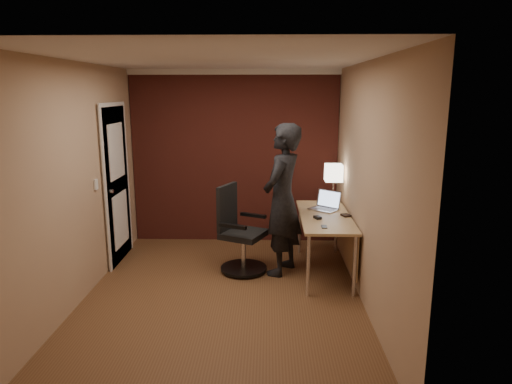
# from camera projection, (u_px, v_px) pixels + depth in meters

# --- Properties ---
(room) EXTENTS (4.00, 4.00, 4.00)m
(room) POSITION_uv_depth(u_px,v_px,m) (212.00, 153.00, 6.21)
(room) COLOR brown
(room) RESTS_ON ground
(desk) EXTENTS (0.60, 1.50, 0.73)m
(desk) POSITION_uv_depth(u_px,v_px,m) (331.00, 225.00, 5.54)
(desk) COLOR tan
(desk) RESTS_ON ground
(desk_lamp) EXTENTS (0.22, 0.22, 0.54)m
(desk_lamp) POSITION_uv_depth(u_px,v_px,m) (334.00, 173.00, 5.95)
(desk_lamp) COLOR silver
(desk_lamp) RESTS_ON desk
(laptop) EXTENTS (0.42, 0.41, 0.23)m
(laptop) POSITION_uv_depth(u_px,v_px,m) (326.00, 204.00, 5.78)
(laptop) COLOR silver
(laptop) RESTS_ON desk
(mouse) EXTENTS (0.10, 0.12, 0.03)m
(mouse) POSITION_uv_depth(u_px,v_px,m) (318.00, 217.00, 5.35)
(mouse) COLOR black
(mouse) RESTS_ON desk
(phone) EXTENTS (0.06, 0.12, 0.01)m
(phone) POSITION_uv_depth(u_px,v_px,m) (324.00, 227.00, 5.02)
(phone) COLOR black
(phone) RESTS_ON desk
(wallet) EXTENTS (0.12, 0.13, 0.02)m
(wallet) POSITION_uv_depth(u_px,v_px,m) (346.00, 215.00, 5.46)
(wallet) COLOR black
(wallet) RESTS_ON desk
(office_chair) EXTENTS (0.63, 0.68, 1.06)m
(office_chair) POSITION_uv_depth(u_px,v_px,m) (239.00, 235.00, 5.61)
(office_chair) COLOR black
(office_chair) RESTS_ON ground
(person) EXTENTS (0.68, 0.79, 1.84)m
(person) POSITION_uv_depth(u_px,v_px,m) (282.00, 200.00, 5.47)
(person) COLOR black
(person) RESTS_ON ground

